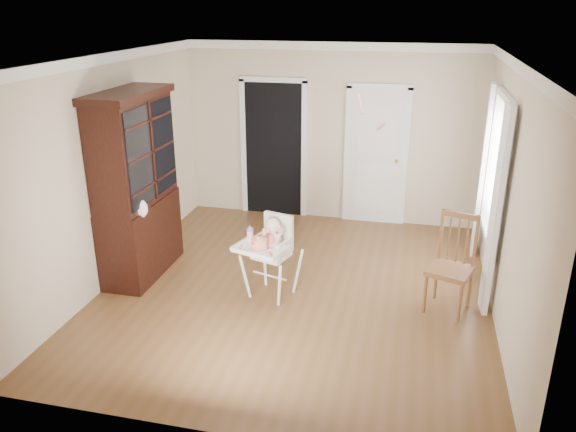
% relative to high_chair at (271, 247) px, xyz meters
% --- Properties ---
extents(floor, '(5.00, 5.00, 0.00)m').
position_rel_high_chair_xyz_m(floor, '(0.24, 0.20, -0.61)').
color(floor, brown).
rests_on(floor, ground).
extents(ceiling, '(5.00, 5.00, 0.00)m').
position_rel_high_chair_xyz_m(ceiling, '(0.24, 0.20, 2.09)').
color(ceiling, white).
rests_on(ceiling, wall_back).
extents(wall_back, '(4.50, 0.00, 4.50)m').
position_rel_high_chair_xyz_m(wall_back, '(0.24, 2.70, 0.74)').
color(wall_back, beige).
rests_on(wall_back, floor).
extents(wall_left, '(0.00, 5.00, 5.00)m').
position_rel_high_chair_xyz_m(wall_left, '(-2.01, 0.20, 0.74)').
color(wall_left, beige).
rests_on(wall_left, floor).
extents(wall_right, '(0.00, 5.00, 5.00)m').
position_rel_high_chair_xyz_m(wall_right, '(2.49, 0.20, 0.74)').
color(wall_right, beige).
rests_on(wall_right, floor).
extents(crown_molding, '(4.50, 5.00, 0.12)m').
position_rel_high_chair_xyz_m(crown_molding, '(0.24, 0.20, 2.03)').
color(crown_molding, white).
rests_on(crown_molding, ceiling).
extents(doorway, '(1.06, 0.05, 2.22)m').
position_rel_high_chair_xyz_m(doorway, '(-0.66, 2.68, 0.50)').
color(doorway, black).
rests_on(doorway, wall_back).
extents(closet_door, '(0.96, 0.09, 2.13)m').
position_rel_high_chair_xyz_m(closet_door, '(0.94, 2.67, 0.41)').
color(closet_door, white).
rests_on(closet_door, wall_back).
extents(window_right, '(0.13, 1.84, 2.30)m').
position_rel_high_chair_xyz_m(window_right, '(2.42, 1.00, 0.68)').
color(window_right, white).
rests_on(window_right, wall_right).
extents(high_chair, '(0.74, 0.83, 0.99)m').
position_rel_high_chair_xyz_m(high_chair, '(0.00, 0.00, 0.00)').
color(high_chair, white).
rests_on(high_chair, floor).
extents(baby, '(0.27, 0.25, 0.41)m').
position_rel_high_chair_xyz_m(baby, '(0.01, 0.02, 0.13)').
color(baby, beige).
rests_on(baby, high_chair).
extents(cake, '(0.23, 0.23, 0.11)m').
position_rel_high_chair_xyz_m(cake, '(-0.08, -0.21, 0.13)').
color(cake, silver).
rests_on(cake, high_chair).
extents(sippy_cup, '(0.08, 0.08, 0.19)m').
position_rel_high_chair_xyz_m(sippy_cup, '(-0.24, -0.03, 0.16)').
color(sippy_cup, '#FA99C8').
rests_on(sippy_cup, high_chair).
extents(china_cabinet, '(0.61, 1.36, 2.29)m').
position_rel_high_chair_xyz_m(china_cabinet, '(-1.74, 0.23, 0.54)').
color(china_cabinet, black).
rests_on(china_cabinet, floor).
extents(dining_chair, '(0.57, 0.57, 1.10)m').
position_rel_high_chair_xyz_m(dining_chair, '(2.00, 0.15, -0.10)').
color(dining_chair, brown).
rests_on(dining_chair, floor).
extents(streamer, '(0.14, 0.48, 0.15)m').
position_rel_high_chair_xyz_m(streamer, '(0.88, 0.57, 1.57)').
color(streamer, pink).
rests_on(streamer, ceiling).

